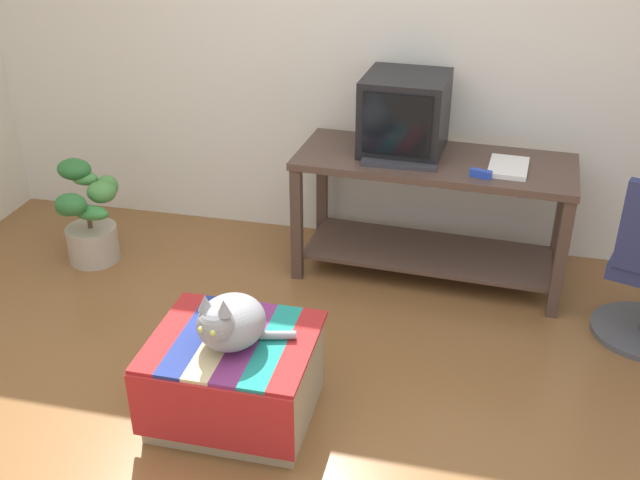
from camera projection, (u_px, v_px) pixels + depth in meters
The scene contains 11 objects.
ground_plane at pixel (269, 451), 3.08m from camera, with size 14.00×14.00×0.00m, color brown.
back_wall at pixel (365, 27), 4.23m from camera, with size 8.00×0.10×2.60m, color silver.
desk at pixel (432, 197), 4.13m from camera, with size 1.53×0.67×0.72m.
tv_monitor at pixel (405, 114), 4.04m from camera, with size 0.46×0.49×0.42m.
keyboard at pixel (399, 162), 3.94m from camera, with size 0.40×0.15×0.02m, color #333338.
book at pixel (508, 167), 3.88m from camera, with size 0.20×0.29×0.03m, color white.
ottoman_with_blanket at pixel (235, 377), 3.19m from camera, with size 0.68×0.61×0.40m.
cat at pixel (229, 322), 3.00m from camera, with size 0.42×0.37×0.29m.
potted_plant at pixel (89, 218), 4.37m from camera, with size 0.39×0.39×0.60m.
stapler at pixel (481, 174), 3.79m from camera, with size 0.04×0.11×0.04m, color #2342B7.
pen at pixel (516, 165), 3.92m from camera, with size 0.01×0.01×0.14m, color black.
Camera 1 is at (0.73, -2.20, 2.22)m, focal length 41.78 mm.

